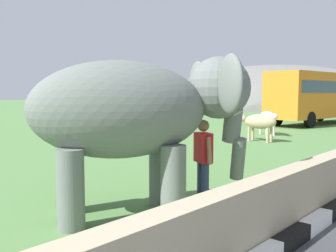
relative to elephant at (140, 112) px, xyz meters
name	(u,v)px	position (x,y,z in m)	size (l,w,h in m)	color
barrier_parapet	(201,243)	(-1.27, -2.34, -1.35)	(28.00, 0.36, 1.00)	tan
elephant	(140,112)	(0.00, 0.00, 0.00)	(3.95, 3.52, 2.85)	slate
person_handler	(203,157)	(1.31, -0.41, -0.92)	(0.40, 0.64, 1.66)	navy
bus_orange	(316,94)	(21.46, 5.10, 0.23)	(9.35, 3.49, 3.50)	orange
cow_near	(259,122)	(10.44, 3.37, -0.98)	(0.65, 1.89, 1.23)	tan
cow_mid	(268,118)	(13.04, 4.33, -0.98)	(1.54, 1.71, 1.23)	beige
hill_east	(279,106)	(51.73, 22.59, -1.85)	(42.92, 34.34, 12.91)	slate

